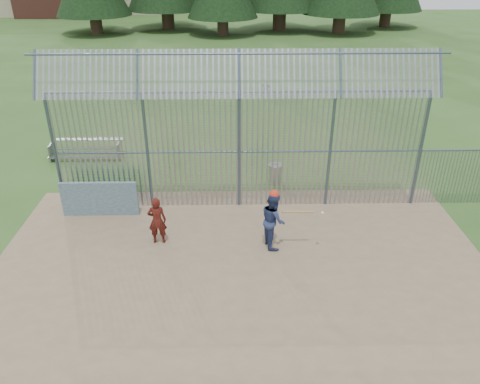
{
  "coord_description": "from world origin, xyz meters",
  "views": [
    {
      "loc": [
        -0.25,
        -10.67,
        7.97
      ],
      "look_at": [
        0.0,
        2.0,
        1.3
      ],
      "focal_mm": 35.0,
      "sensor_mm": 36.0,
      "label": 1
    }
  ],
  "objects_px": {
    "onlooker": "(157,220)",
    "trash_can": "(275,173)",
    "bleacher": "(86,149)",
    "dugout_wall": "(100,199)",
    "batter": "(273,220)"
  },
  "relations": [
    {
      "from": "dugout_wall",
      "to": "onlooker",
      "type": "xyz_separation_m",
      "value": [
        2.13,
        -1.67,
        0.15
      ]
    },
    {
      "from": "bleacher",
      "to": "dugout_wall",
      "type": "bearing_deg",
      "value": -69.67
    },
    {
      "from": "dugout_wall",
      "to": "bleacher",
      "type": "relative_size",
      "value": 0.83
    },
    {
      "from": "dugout_wall",
      "to": "batter",
      "type": "bearing_deg",
      "value": -18.63
    },
    {
      "from": "batter",
      "to": "bleacher",
      "type": "relative_size",
      "value": 0.57
    },
    {
      "from": "onlooker",
      "to": "bleacher",
      "type": "relative_size",
      "value": 0.5
    },
    {
      "from": "bleacher",
      "to": "batter",
      "type": "bearing_deg",
      "value": -42.32
    },
    {
      "from": "trash_can",
      "to": "bleacher",
      "type": "distance_m",
      "value": 8.17
    },
    {
      "from": "onlooker",
      "to": "trash_can",
      "type": "height_order",
      "value": "onlooker"
    },
    {
      "from": "trash_can",
      "to": "bleacher",
      "type": "xyz_separation_m",
      "value": [
        -7.78,
        2.48,
        0.03
      ]
    },
    {
      "from": "dugout_wall",
      "to": "onlooker",
      "type": "height_order",
      "value": "onlooker"
    },
    {
      "from": "trash_can",
      "to": "bleacher",
      "type": "bearing_deg",
      "value": 162.34
    },
    {
      "from": "batter",
      "to": "onlooker",
      "type": "relative_size",
      "value": 1.14
    },
    {
      "from": "batter",
      "to": "trash_can",
      "type": "xyz_separation_m",
      "value": [
        0.45,
        4.2,
        -0.5
      ]
    },
    {
      "from": "onlooker",
      "to": "trash_can",
      "type": "bearing_deg",
      "value": -136.37
    }
  ]
}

